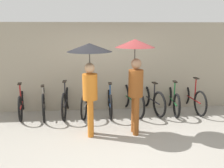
{
  "coord_description": "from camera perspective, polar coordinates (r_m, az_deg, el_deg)",
  "views": [
    {
      "loc": [
        -0.54,
        -4.76,
        2.34
      ],
      "look_at": [
        0.0,
        1.09,
        1.0
      ],
      "focal_mm": 40.0,
      "sensor_mm": 36.0,
      "label": 1
    }
  ],
  "objects": [
    {
      "name": "parked_bicycle_6",
      "position": [
        7.13,
        8.96,
        -3.37
      ],
      "size": [
        0.52,
        1.64,
        1.09
      ],
      "rotation": [
        0.0,
        0.0,
        1.78
      ],
      "color": "black",
      "rests_on": "ground"
    },
    {
      "name": "pedestrian_leading",
      "position": [
        5.33,
        -5.12,
        4.49
      ],
      "size": [
        0.97,
        0.97,
        2.01
      ],
      "rotation": [
        0.0,
        0.0,
        -0.04
      ],
      "color": "#C66B1E",
      "rests_on": "ground"
    },
    {
      "name": "parked_bicycle_4",
      "position": [
        6.93,
        -0.58,
        -3.81
      ],
      "size": [
        0.44,
        1.74,
        1.03
      ],
      "rotation": [
        0.0,
        0.0,
        1.55
      ],
      "color": "black",
      "rests_on": "ground"
    },
    {
      "name": "parked_bicycle_5",
      "position": [
        6.98,
        4.29,
        -3.36
      ],
      "size": [
        0.56,
        1.76,
        0.99
      ],
      "rotation": [
        0.0,
        0.0,
        1.8
      ],
      "color": "black",
      "rests_on": "ground"
    },
    {
      "name": "ground_plane",
      "position": [
        5.33,
        1.1,
        -13.19
      ],
      "size": [
        30.0,
        30.0,
        0.0
      ],
      "primitive_type": "plane",
      "color": "gray"
    },
    {
      "name": "back_wall",
      "position": [
        7.1,
        -0.85,
        3.92
      ],
      "size": [
        12.75,
        0.12,
        2.48
      ],
      "color": "gray",
      "rests_on": "ground"
    },
    {
      "name": "pedestrian_center",
      "position": [
        5.42,
        5.35,
        4.65
      ],
      "size": [
        0.86,
        0.86,
        2.1
      ],
      "rotation": [
        0.0,
        0.0,
        0.06
      ],
      "color": "brown",
      "rests_on": "ground"
    },
    {
      "name": "parked_bicycle_2",
      "position": [
        6.93,
        -10.43,
        -3.78
      ],
      "size": [
        0.44,
        1.72,
        1.06
      ],
      "rotation": [
        0.0,
        0.0,
        1.54
      ],
      "color": "black",
      "rests_on": "ground"
    },
    {
      "name": "parked_bicycle_1",
      "position": [
        6.98,
        -15.32,
        -3.89
      ],
      "size": [
        0.46,
        1.76,
        1.07
      ],
      "rotation": [
        0.0,
        0.0,
        1.72
      ],
      "color": "black",
      "rests_on": "ground"
    },
    {
      "name": "parked_bicycle_3",
      "position": [
        6.94,
        -5.49,
        -3.69
      ],
      "size": [
        0.51,
        1.74,
        1.09
      ],
      "rotation": [
        0.0,
        0.0,
        1.38
      ],
      "color": "black",
      "rests_on": "ground"
    },
    {
      "name": "parked_bicycle_8",
      "position": [
        7.53,
        17.74,
        -2.96
      ],
      "size": [
        0.44,
        1.73,
        1.03
      ],
      "rotation": [
        0.0,
        0.0,
        1.62
      ],
      "color": "black",
      "rests_on": "ground"
    },
    {
      "name": "parked_bicycle_7",
      "position": [
        7.25,
        13.65,
        -3.44
      ],
      "size": [
        0.44,
        1.7,
        1.1
      ],
      "rotation": [
        0.0,
        0.0,
        1.46
      ],
      "color": "black",
      "rests_on": "ground"
    },
    {
      "name": "parked_bicycle_0",
      "position": [
        7.17,
        -19.92,
        -4.02
      ],
      "size": [
        0.46,
        1.62,
        1.04
      ],
      "rotation": [
        0.0,
        0.0,
        1.74
      ],
      "color": "black",
      "rests_on": "ground"
    }
  ]
}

